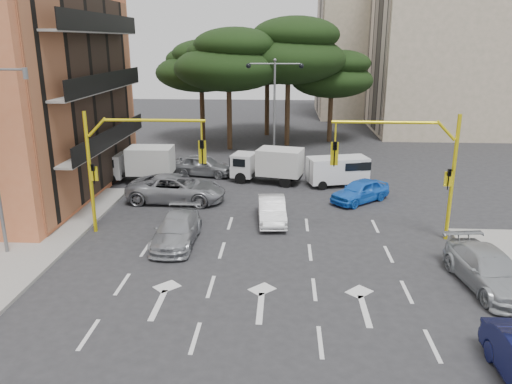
{
  "coord_description": "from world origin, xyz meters",
  "views": [
    {
      "loc": [
        0.75,
        -20.81,
        9.17
      ],
      "look_at": [
        -0.67,
        3.95,
        1.6
      ],
      "focal_mm": 35.0,
      "sensor_mm": 36.0,
      "label": 1
    }
  ],
  "objects_px": {
    "car_white_hatch": "(272,210)",
    "car_silver_parked": "(489,270)",
    "street_lamp_center": "(275,94)",
    "van_white": "(337,171)",
    "car_silver_wagon": "(177,230)",
    "car_blue_compact": "(360,191)",
    "signal_mast_right": "(415,160)",
    "box_truck_b": "(268,165)",
    "car_silver_cross_b": "(203,165)",
    "box_truck_a": "(138,165)",
    "car_silver_cross_a": "(177,189)",
    "signal_mast_left": "(125,156)"
  },
  "relations": [
    {
      "from": "street_lamp_center",
      "to": "box_truck_b",
      "type": "distance_m",
      "value": 6.21
    },
    {
      "from": "signal_mast_right",
      "to": "van_white",
      "type": "xyz_separation_m",
      "value": [
        -2.53,
        9.01,
        -2.92
      ]
    },
    {
      "from": "street_lamp_center",
      "to": "car_white_hatch",
      "type": "bearing_deg",
      "value": -89.22
    },
    {
      "from": "box_truck_b",
      "to": "car_blue_compact",
      "type": "bearing_deg",
      "value": -111.3
    },
    {
      "from": "car_silver_parked",
      "to": "signal_mast_right",
      "type": "bearing_deg",
      "value": 104.11
    },
    {
      "from": "street_lamp_center",
      "to": "van_white",
      "type": "relative_size",
      "value": 2.02
    },
    {
      "from": "car_blue_compact",
      "to": "box_truck_a",
      "type": "height_order",
      "value": "box_truck_a"
    },
    {
      "from": "street_lamp_center",
      "to": "car_white_hatch",
      "type": "relative_size",
      "value": 1.98
    },
    {
      "from": "car_silver_parked",
      "to": "box_truck_b",
      "type": "height_order",
      "value": "box_truck_b"
    },
    {
      "from": "car_silver_wagon",
      "to": "box_truck_b",
      "type": "distance_m",
      "value": 11.48
    },
    {
      "from": "car_white_hatch",
      "to": "car_silver_wagon",
      "type": "height_order",
      "value": "car_silver_wagon"
    },
    {
      "from": "signal_mast_left",
      "to": "van_white",
      "type": "height_order",
      "value": "signal_mast_left"
    },
    {
      "from": "van_white",
      "to": "car_silver_cross_a",
      "type": "bearing_deg",
      "value": -82.19
    },
    {
      "from": "car_silver_cross_b",
      "to": "box_truck_b",
      "type": "bearing_deg",
      "value": -95.78
    },
    {
      "from": "car_silver_wagon",
      "to": "box_truck_b",
      "type": "bearing_deg",
      "value": 70.35
    },
    {
      "from": "signal_mast_left",
      "to": "box_truck_a",
      "type": "height_order",
      "value": "signal_mast_left"
    },
    {
      "from": "signal_mast_left",
      "to": "car_silver_cross_a",
      "type": "bearing_deg",
      "value": 75.74
    },
    {
      "from": "van_white",
      "to": "box_truck_b",
      "type": "xyz_separation_m",
      "value": [
        -4.6,
        0.5,
        0.2
      ]
    },
    {
      "from": "car_white_hatch",
      "to": "car_silver_parked",
      "type": "relative_size",
      "value": 0.8
    },
    {
      "from": "car_silver_parked",
      "to": "box_truck_a",
      "type": "xyz_separation_m",
      "value": [
        -17.7,
        13.99,
        0.49
      ]
    },
    {
      "from": "car_white_hatch",
      "to": "car_blue_compact",
      "type": "height_order",
      "value": "car_blue_compact"
    },
    {
      "from": "signal_mast_left",
      "to": "car_silver_wagon",
      "type": "bearing_deg",
      "value": -26.23
    },
    {
      "from": "street_lamp_center",
      "to": "car_silver_cross_a",
      "type": "xyz_separation_m",
      "value": [
        -5.53,
        -9.0,
        -4.63
      ]
    },
    {
      "from": "car_silver_wagon",
      "to": "van_white",
      "type": "height_order",
      "value": "van_white"
    },
    {
      "from": "van_white",
      "to": "box_truck_a",
      "type": "bearing_deg",
      "value": -104.81
    },
    {
      "from": "box_truck_a",
      "to": "signal_mast_right",
      "type": "bearing_deg",
      "value": -121.27
    },
    {
      "from": "car_silver_cross_a",
      "to": "box_truck_b",
      "type": "distance_m",
      "value": 6.89
    },
    {
      "from": "car_silver_cross_a",
      "to": "car_silver_cross_b",
      "type": "relative_size",
      "value": 1.32
    },
    {
      "from": "car_silver_wagon",
      "to": "box_truck_b",
      "type": "height_order",
      "value": "box_truck_b"
    },
    {
      "from": "signal_mast_right",
      "to": "box_truck_a",
      "type": "xyz_separation_m",
      "value": [
        -15.8,
        9.11,
        -2.68
      ]
    },
    {
      "from": "street_lamp_center",
      "to": "car_white_hatch",
      "type": "height_order",
      "value": "street_lamp_center"
    },
    {
      "from": "car_silver_cross_b",
      "to": "car_blue_compact",
      "type": "bearing_deg",
      "value": -105.76
    },
    {
      "from": "van_white",
      "to": "box_truck_a",
      "type": "height_order",
      "value": "box_truck_a"
    },
    {
      "from": "car_blue_compact",
      "to": "car_silver_parked",
      "type": "distance_m",
      "value": 11.0
    },
    {
      "from": "car_white_hatch",
      "to": "car_silver_wagon",
      "type": "xyz_separation_m",
      "value": [
        -4.37,
        -3.17,
        0.02
      ]
    },
    {
      "from": "car_silver_cross_a",
      "to": "box_truck_a",
      "type": "xyz_separation_m",
      "value": [
        -3.47,
        4.1,
        0.4
      ]
    },
    {
      "from": "car_white_hatch",
      "to": "van_white",
      "type": "height_order",
      "value": "van_white"
    },
    {
      "from": "box_truck_a",
      "to": "car_silver_cross_a",
      "type": "bearing_deg",
      "value": -141.07
    },
    {
      "from": "street_lamp_center",
      "to": "car_silver_cross_b",
      "type": "xyz_separation_m",
      "value": [
        -4.9,
        -3.0,
        -4.69
      ]
    },
    {
      "from": "street_lamp_center",
      "to": "car_white_hatch",
      "type": "distance_m",
      "value": 13.03
    },
    {
      "from": "car_blue_compact",
      "to": "street_lamp_center",
      "type": "bearing_deg",
      "value": 170.69
    },
    {
      "from": "car_white_hatch",
      "to": "car_silver_cross_b",
      "type": "bearing_deg",
      "value": 114.62
    },
    {
      "from": "car_white_hatch",
      "to": "box_truck_a",
      "type": "distance_m",
      "value": 11.68
    },
    {
      "from": "car_white_hatch",
      "to": "signal_mast_left",
      "type": "bearing_deg",
      "value": -169.27
    },
    {
      "from": "box_truck_b",
      "to": "car_silver_parked",
      "type": "bearing_deg",
      "value": -134.08
    },
    {
      "from": "box_truck_a",
      "to": "box_truck_b",
      "type": "height_order",
      "value": "box_truck_a"
    },
    {
      "from": "car_silver_cross_b",
      "to": "van_white",
      "type": "distance_m",
      "value": 9.4
    },
    {
      "from": "signal_mast_right",
      "to": "box_truck_b",
      "type": "height_order",
      "value": "signal_mast_right"
    },
    {
      "from": "car_silver_cross_b",
      "to": "van_white",
      "type": "relative_size",
      "value": 1.13
    },
    {
      "from": "car_silver_wagon",
      "to": "car_silver_cross_b",
      "type": "relative_size",
      "value": 1.06
    }
  ]
}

